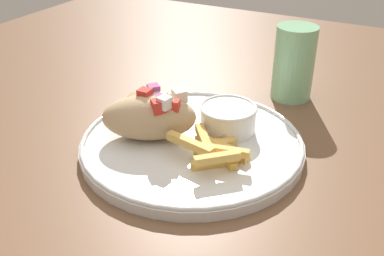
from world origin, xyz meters
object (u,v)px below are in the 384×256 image
(plate, at_px, (192,143))
(sauce_ramekin, at_px, (228,117))
(pita_sandwich_near, at_px, (150,117))
(water_glass, at_px, (293,66))
(pita_sandwich_far, at_px, (151,108))
(fries_pile, at_px, (214,149))

(plate, bearing_deg, sauce_ramekin, 56.39)
(pita_sandwich_near, relative_size, water_glass, 1.17)
(pita_sandwich_near, bearing_deg, water_glass, 35.26)
(pita_sandwich_near, relative_size, sauce_ramekin, 1.77)
(sauce_ramekin, distance_m, water_glass, 0.19)
(pita_sandwich_near, bearing_deg, sauce_ramekin, 10.18)
(sauce_ramekin, relative_size, water_glass, 0.66)
(pita_sandwich_near, height_order, pita_sandwich_far, same)
(pita_sandwich_near, bearing_deg, fries_pile, -31.72)
(plate, relative_size, water_glass, 2.49)
(pita_sandwich_near, bearing_deg, pita_sandwich_far, 92.70)
(pita_sandwich_far, distance_m, sauce_ramekin, 0.11)
(pita_sandwich_near, height_order, fries_pile, pita_sandwich_near)
(plate, bearing_deg, fries_pile, -30.25)
(pita_sandwich_far, bearing_deg, plate, 32.22)
(plate, xyz_separation_m, pita_sandwich_far, (-0.07, 0.01, 0.03))
(plate, bearing_deg, pita_sandwich_far, 173.00)
(plate, xyz_separation_m, fries_pile, (0.05, -0.03, 0.02))
(plate, height_order, fries_pile, fries_pile)
(water_glass, bearing_deg, pita_sandwich_far, -123.10)
(fries_pile, bearing_deg, pita_sandwich_far, 163.23)
(pita_sandwich_near, xyz_separation_m, water_glass, (0.13, 0.25, 0.01))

